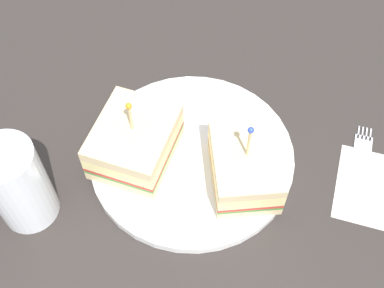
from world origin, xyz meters
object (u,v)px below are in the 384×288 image
drink_glass (20,188)px  fork (362,157)px  sandwich_half_back (245,167)px  napkin (376,189)px  sandwich_half_front (135,142)px  plate (192,156)px

drink_glass → fork: size_ratio=0.98×
drink_glass → fork: bearing=-128.1°
sandwich_half_back → napkin: 16.37cm
sandwich_half_back → fork: bearing=-124.7°
napkin → fork: 4.53cm
drink_glass → sandwich_half_front: bearing=-108.5°
drink_glass → fork: drink_glass is taller
sandwich_half_back → drink_glass: size_ratio=1.08×
fork → sandwich_half_front: bearing=42.4°
drink_glass → sandwich_half_back: bearing=-130.2°
sandwich_half_front → napkin: (-24.12, -15.99, -3.83)cm
plate → sandwich_half_back: bearing=-168.5°
plate → drink_glass: bearing=62.3°
sandwich_half_back → fork: sandwich_half_back is taller
fork → plate: bearing=42.1°
sandwich_half_back → napkin: size_ratio=1.19×
drink_glass → napkin: size_ratio=1.10×
plate → sandwich_half_back: 7.64cm
sandwich_half_back → fork: 15.85cm
sandwich_half_front → drink_glass: size_ratio=1.11×
sandwich_half_front → plate: bearing=-136.8°
sandwich_half_front → sandwich_half_back: sandwich_half_back is taller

